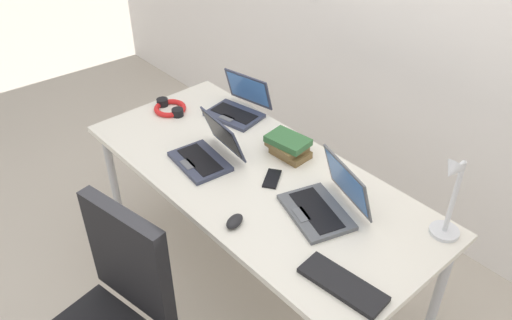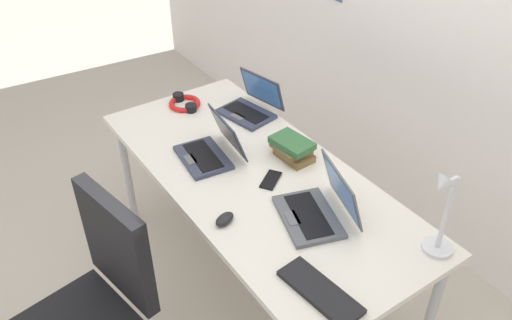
% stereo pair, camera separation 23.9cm
% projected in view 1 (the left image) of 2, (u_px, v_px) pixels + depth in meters
% --- Properties ---
extents(ground_plane, '(12.00, 12.00, 0.00)m').
position_uv_depth(ground_plane, '(256.00, 281.00, 2.88)').
color(ground_plane, '#B7AD9E').
extents(wall_back, '(6.00, 0.13, 2.60)m').
position_uv_depth(wall_back, '(415.00, 2.00, 2.70)').
color(wall_back, silver).
rests_on(wall_back, ground_plane).
extents(desk, '(1.80, 0.80, 0.74)m').
position_uv_depth(desk, '(256.00, 183.00, 2.48)').
color(desk, silver).
rests_on(desk, ground_plane).
extents(desk_lamp, '(0.12, 0.18, 0.40)m').
position_uv_depth(desk_lamp, '(450.00, 199.00, 1.99)').
color(desk_lamp, silver).
rests_on(desk_lamp, desk).
extents(laptop_by_keyboard, '(0.32, 0.31, 0.21)m').
position_uv_depth(laptop_by_keyboard, '(207.00, 153.00, 2.50)').
color(laptop_by_keyboard, '#33384C').
rests_on(laptop_by_keyboard, desk).
extents(laptop_mid_desk, '(0.39, 0.37, 0.23)m').
position_uv_depth(laptop_mid_desk, '(326.00, 203.00, 2.20)').
color(laptop_mid_desk, '#515459').
rests_on(laptop_mid_desk, desk).
extents(laptop_front_left, '(0.33, 0.31, 0.21)m').
position_uv_depth(laptop_front_left, '(239.00, 107.00, 2.86)').
color(laptop_front_left, '#33384C').
rests_on(laptop_front_left, desk).
extents(external_keyboard, '(0.34, 0.15, 0.02)m').
position_uv_depth(external_keyboard, '(343.00, 284.00, 1.89)').
color(external_keyboard, black).
rests_on(external_keyboard, desk).
extents(computer_mouse, '(0.08, 0.11, 0.03)m').
position_uv_depth(computer_mouse, '(235.00, 221.00, 2.15)').
color(computer_mouse, black).
rests_on(computer_mouse, desk).
extents(cell_phone, '(0.13, 0.15, 0.01)m').
position_uv_depth(cell_phone, '(272.00, 179.00, 2.40)').
color(cell_phone, black).
rests_on(cell_phone, desk).
extents(headphones, '(0.21, 0.18, 0.04)m').
position_uv_depth(headphones, '(170.00, 108.00, 2.90)').
color(headphones, red).
rests_on(headphones, desk).
extents(book_stack, '(0.22, 0.16, 0.10)m').
position_uv_depth(book_stack, '(288.00, 146.00, 2.54)').
color(book_stack, brown).
rests_on(book_stack, desk).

